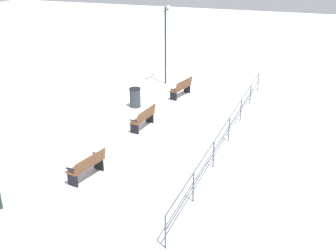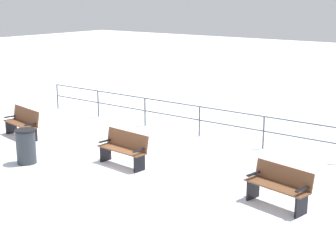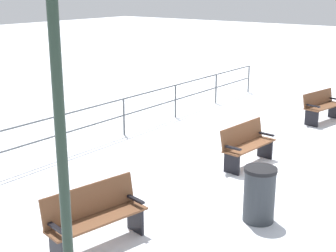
# 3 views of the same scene
# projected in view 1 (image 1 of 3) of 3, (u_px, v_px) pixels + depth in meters

# --- Properties ---
(ground_plane) EXTENTS (80.00, 80.00, 0.00)m
(ground_plane) POSITION_uv_depth(u_px,v_px,m) (145.00, 128.00, 17.65)
(ground_plane) COLOR white
(ground_plane) RESTS_ON ground
(bench_nearest) EXTENTS (0.77, 1.68, 0.95)m
(bench_nearest) POSITION_uv_depth(u_px,v_px,m) (182.00, 88.00, 21.30)
(bench_nearest) COLOR brown
(bench_nearest) RESTS_ON ground
(bench_second) EXTENTS (0.61, 1.57, 0.92)m
(bench_second) POSITION_uv_depth(u_px,v_px,m) (144.00, 118.00, 17.47)
(bench_second) COLOR brown
(bench_second) RESTS_ON ground
(bench_third) EXTENTS (0.78, 1.54, 0.89)m
(bench_third) POSITION_uv_depth(u_px,v_px,m) (87.00, 166.00, 13.58)
(bench_third) COLOR brown
(bench_third) RESTS_ON ground
(lamppost_near) EXTENTS (0.24, 1.12, 4.31)m
(lamppost_near) POSITION_uv_depth(u_px,v_px,m) (165.00, 31.00, 22.53)
(lamppost_near) COLOR #1E2D23
(lamppost_near) RESTS_ON ground
(waterfront_railing) EXTENTS (0.05, 13.88, 1.02)m
(waterfront_railing) POSITION_uv_depth(u_px,v_px,m) (229.00, 125.00, 16.18)
(waterfront_railing) COLOR #4C5156
(waterfront_railing) RESTS_ON ground
(trash_bin) EXTENTS (0.55, 0.55, 0.96)m
(trash_bin) POSITION_uv_depth(u_px,v_px,m) (135.00, 97.00, 19.91)
(trash_bin) COLOR #2D3338
(trash_bin) RESTS_ON ground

